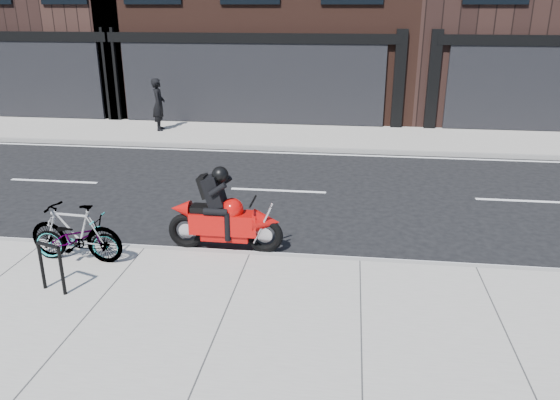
# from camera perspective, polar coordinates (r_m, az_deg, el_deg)

# --- Properties ---
(ground) EXTENTS (120.00, 120.00, 0.00)m
(ground) POSITION_cam_1_polar(r_m,az_deg,el_deg) (11.86, -1.46, -2.13)
(ground) COLOR black
(ground) RESTS_ON ground
(sidewalk_near) EXTENTS (60.00, 6.00, 0.13)m
(sidewalk_near) POSITION_cam_1_polar(r_m,az_deg,el_deg) (7.52, -7.53, -15.95)
(sidewalk_near) COLOR gray
(sidewalk_near) RESTS_ON ground
(sidewalk_far) EXTENTS (60.00, 3.50, 0.13)m
(sidewalk_far) POSITION_cam_1_polar(r_m,az_deg,el_deg) (19.20, 2.09, 6.69)
(sidewalk_far) COLOR gray
(sidewalk_far) RESTS_ON ground
(bike_rack) EXTENTS (0.47, 0.20, 0.83)m
(bike_rack) POSITION_cam_1_polar(r_m,az_deg,el_deg) (9.29, -22.82, -6.13)
(bike_rack) COLOR black
(bike_rack) RESTS_ON sidewalk_near
(bicycle_front) EXTENTS (1.59, 0.57, 0.83)m
(bicycle_front) POSITION_cam_1_polar(r_m,az_deg,el_deg) (10.27, -20.45, -3.76)
(bicycle_front) COLOR gray
(bicycle_front) RESTS_ON sidewalk_near
(bicycle_rear) EXTENTS (1.80, 0.65, 1.06)m
(bicycle_rear) POSITION_cam_1_polar(r_m,az_deg,el_deg) (10.23, -20.59, -3.18)
(bicycle_rear) COLOR gray
(bicycle_rear) RESTS_ON sidewalk_near
(motorcycle) EXTENTS (2.22, 0.49, 1.66)m
(motorcycle) POSITION_cam_1_polar(r_m,az_deg,el_deg) (10.26, -5.30, -1.77)
(motorcycle) COLOR black
(motorcycle) RESTS_ON ground
(pedestrian) EXTENTS (0.59, 0.76, 1.84)m
(pedestrian) POSITION_cam_1_polar(r_m,az_deg,el_deg) (20.16, -12.56, 9.72)
(pedestrian) COLOR black
(pedestrian) RESTS_ON sidewalk_far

